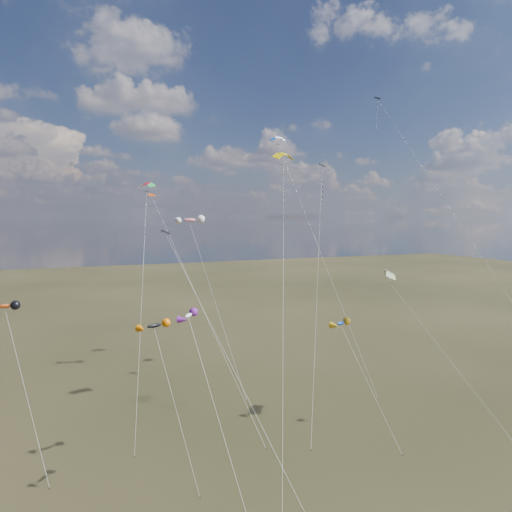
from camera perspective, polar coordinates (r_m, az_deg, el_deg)
name	(u,v)px	position (r m, az deg, el deg)	size (l,w,h in m)	color
diamond_black_high	(321,195)	(66.51, 8.18, 7.56)	(13.68, 20.87, 31.11)	black
diamond_navy_tall	(396,140)	(61.28, 17.09, 13.73)	(12.38, 23.44, 38.60)	#0D154E
diamond_black_mid	(203,308)	(39.64, -6.63, -6.45)	(8.36, 15.00, 22.12)	black
diamond_orange_center	(184,267)	(51.86, -9.01, -1.32)	(9.02, 14.89, 26.09)	#CD470B
parafoil_yellow	(284,155)	(54.36, 3.50, 12.51)	(11.10, 20.50, 31.33)	#CBAB03
parafoil_blue_white	(278,139)	(72.98, 2.82, 14.42)	(6.81, 19.84, 36.26)	blue
parafoil_striped	(390,273)	(53.00, 16.44, -2.02)	(8.82, 13.10, 17.88)	yellow
parafoil_tricolor	(147,185)	(59.38, -13.52, 8.63)	(5.32, 15.97, 28.06)	#F6FB15
novelty_black_orange	(154,326)	(44.12, -12.61, -8.57)	(3.83, 8.28, 13.64)	black
novelty_orange_black	(5,307)	(52.34, -28.88, -5.58)	(5.18, 10.92, 14.96)	#E45116
novelty_white_purple	(189,317)	(37.27, -8.38, -7.53)	(3.01, 13.50, 15.83)	white
novelty_redwhite_stripe	(190,220)	(68.18, -8.29, 4.44)	(5.49, 15.06, 23.60)	red
novelty_blue_yellow	(341,324)	(52.58, 10.58, -8.31)	(2.93, 9.76, 11.90)	#153EAF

